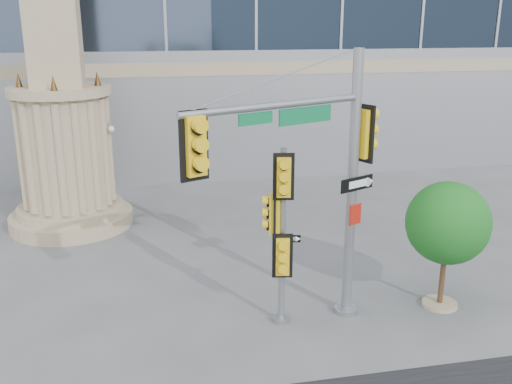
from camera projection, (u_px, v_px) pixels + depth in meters
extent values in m
plane|color=#545456|center=(291.00, 332.00, 13.92)|extent=(120.00, 120.00, 0.00)
cylinder|color=tan|center=(72.00, 218.00, 21.13)|extent=(4.40, 4.40, 0.50)
cylinder|color=tan|center=(71.00, 208.00, 21.01)|extent=(3.80, 3.80, 0.30)
cylinder|color=tan|center=(65.00, 151.00, 20.39)|extent=(3.00, 3.00, 4.00)
cylinder|color=tan|center=(59.00, 91.00, 19.77)|extent=(3.50, 3.50, 0.30)
cone|color=#472D14|center=(97.00, 78.00, 19.90)|extent=(0.24, 0.24, 0.50)
cone|color=#472D14|center=(18.00, 80.00, 19.40)|extent=(0.24, 0.24, 0.50)
cylinder|color=slate|center=(346.00, 309.00, 14.87)|extent=(0.63, 0.63, 0.13)
cylinder|color=slate|center=(352.00, 189.00, 13.92)|extent=(0.25, 0.25, 6.71)
cylinder|color=slate|center=(277.00, 105.00, 11.97)|extent=(4.36, 2.03, 0.16)
cube|color=#0C6B3C|center=(306.00, 115.00, 12.46)|extent=(1.35, 0.63, 0.36)
cube|color=yellow|center=(194.00, 146.00, 11.03)|extent=(0.69, 0.53, 1.40)
cube|color=yellow|center=(364.00, 133.00, 13.70)|extent=(0.53, 0.69, 1.40)
cube|color=black|center=(357.00, 184.00, 13.74)|extent=(0.95, 0.44, 0.34)
cube|color=#AE1910|center=(355.00, 214.00, 13.97)|extent=(0.34, 0.17, 0.51)
cylinder|color=slate|center=(281.00, 319.00, 14.40)|extent=(0.43, 0.43, 0.11)
cylinder|color=slate|center=(282.00, 239.00, 13.76)|extent=(0.16, 0.16, 4.48)
cube|color=yellow|center=(284.00, 177.00, 13.11)|extent=(0.53, 0.33, 1.12)
cube|color=yellow|center=(274.00, 214.00, 13.58)|extent=(0.33, 0.53, 1.12)
cube|color=yellow|center=(282.00, 256.00, 13.68)|extent=(0.53, 0.33, 1.12)
cube|color=black|center=(289.00, 239.00, 13.65)|extent=(0.55, 0.12, 0.18)
cylinder|color=tan|center=(439.00, 304.00, 15.20)|extent=(0.92, 0.92, 0.10)
cylinder|color=#382314|center=(443.00, 274.00, 14.95)|extent=(0.14, 0.14, 1.83)
sphere|color=#155D1B|center=(448.00, 223.00, 14.54)|extent=(2.14, 2.14, 2.14)
sphere|color=#155D1B|center=(458.00, 229.00, 14.95)|extent=(1.33, 1.33, 1.33)
sphere|color=#155D1B|center=(439.00, 237.00, 14.30)|extent=(1.12, 1.12, 1.12)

